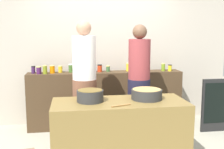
{
  "coord_description": "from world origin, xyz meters",
  "views": [
    {
      "loc": [
        -0.6,
        -3.62,
        1.67
      ],
      "look_at": [
        0.0,
        0.35,
        1.05
      ],
      "focal_mm": 44.01,
      "sensor_mm": 36.0,
      "label": 1
    }
  ],
  "objects_px": {
    "preserve_jar_13": "(146,67)",
    "preserve_jar_11": "(129,67)",
    "preserve_jar_8": "(92,68)",
    "preserve_jar_12": "(139,68)",
    "preserve_jar_2": "(45,70)",
    "cook_in_cap": "(139,89)",
    "preserve_jar_14": "(163,67)",
    "preserve_jar_15": "(170,68)",
    "cooking_pot_center": "(147,94)",
    "preserve_jar_5": "(71,68)",
    "preserve_jar_4": "(60,69)",
    "preserve_jar_9": "(100,68)",
    "chalkboard_sign": "(215,105)",
    "preserve_jar_6": "(79,70)",
    "cook_with_tongs": "(85,91)",
    "preserve_jar_1": "(39,70)",
    "preserve_jar_7": "(85,69)",
    "preserve_jar_10": "(108,69)",
    "preserve_jar_3": "(52,69)",
    "preserve_jar_0": "(33,70)",
    "cooking_pot_left": "(90,96)",
    "wooden_spoon": "(121,105)"
  },
  "relations": [
    {
      "from": "preserve_jar_8",
      "to": "preserve_jar_12",
      "type": "relative_size",
      "value": 1.32
    },
    {
      "from": "preserve_jar_12",
      "to": "preserve_jar_2",
      "type": "bearing_deg",
      "value": -177.36
    },
    {
      "from": "preserve_jar_15",
      "to": "cooking_pot_center",
      "type": "height_order",
      "value": "preserve_jar_15"
    },
    {
      "from": "preserve_jar_10",
      "to": "preserve_jar_0",
      "type": "bearing_deg",
      "value": -178.73
    },
    {
      "from": "chalkboard_sign",
      "to": "preserve_jar_8",
      "type": "bearing_deg",
      "value": 163.63
    },
    {
      "from": "preserve_jar_4",
      "to": "preserve_jar_7",
      "type": "height_order",
      "value": "preserve_jar_7"
    },
    {
      "from": "preserve_jar_1",
      "to": "cooking_pot_center",
      "type": "xyz_separation_m",
      "value": [
        1.5,
        -1.28,
        -0.17
      ]
    },
    {
      "from": "cook_with_tongs",
      "to": "preserve_jar_15",
      "type": "bearing_deg",
      "value": 26.66
    },
    {
      "from": "preserve_jar_13",
      "to": "preserve_jar_11",
      "type": "bearing_deg",
      "value": 167.34
    },
    {
      "from": "preserve_jar_5",
      "to": "preserve_jar_13",
      "type": "distance_m",
      "value": 1.33
    },
    {
      "from": "preserve_jar_6",
      "to": "preserve_jar_11",
      "type": "height_order",
      "value": "preserve_jar_11"
    },
    {
      "from": "preserve_jar_13",
      "to": "preserve_jar_6",
      "type": "bearing_deg",
      "value": -177.61
    },
    {
      "from": "preserve_jar_11",
      "to": "cooking_pot_center",
      "type": "height_order",
      "value": "preserve_jar_11"
    },
    {
      "from": "cook_in_cap",
      "to": "cook_with_tongs",
      "type": "bearing_deg",
      "value": -173.92
    },
    {
      "from": "preserve_jar_8",
      "to": "cooking_pot_center",
      "type": "height_order",
      "value": "preserve_jar_8"
    },
    {
      "from": "preserve_jar_13",
      "to": "preserve_jar_10",
      "type": "bearing_deg",
      "value": 175.62
    },
    {
      "from": "preserve_jar_4",
      "to": "preserve_jar_15",
      "type": "bearing_deg",
      "value": -3.55
    },
    {
      "from": "preserve_jar_7",
      "to": "preserve_jar_3",
      "type": "bearing_deg",
      "value": -179.99
    },
    {
      "from": "preserve_jar_6",
      "to": "preserve_jar_12",
      "type": "xyz_separation_m",
      "value": [
        1.06,
        0.07,
        0.0
      ]
    },
    {
      "from": "preserve_jar_4",
      "to": "preserve_jar_9",
      "type": "xyz_separation_m",
      "value": [
        0.68,
        -0.03,
        0.01
      ]
    },
    {
      "from": "preserve_jar_6",
      "to": "preserve_jar_13",
      "type": "distance_m",
      "value": 1.19
    },
    {
      "from": "preserve_jar_3",
      "to": "preserve_jar_11",
      "type": "distance_m",
      "value": 1.34
    },
    {
      "from": "preserve_jar_4",
      "to": "wooden_spoon",
      "type": "height_order",
      "value": "preserve_jar_4"
    },
    {
      "from": "preserve_jar_11",
      "to": "preserve_jar_14",
      "type": "xyz_separation_m",
      "value": [
        0.62,
        -0.08,
        -0.0
      ]
    },
    {
      "from": "preserve_jar_1",
      "to": "preserve_jar_7",
      "type": "distance_m",
      "value": 0.77
    },
    {
      "from": "preserve_jar_8",
      "to": "preserve_jar_11",
      "type": "height_order",
      "value": "preserve_jar_11"
    },
    {
      "from": "preserve_jar_7",
      "to": "chalkboard_sign",
      "type": "xyz_separation_m",
      "value": [
        2.15,
        -0.55,
        -0.59
      ]
    },
    {
      "from": "preserve_jar_10",
      "to": "preserve_jar_11",
      "type": "xyz_separation_m",
      "value": [
        0.37,
        0.02,
        0.02
      ]
    },
    {
      "from": "preserve_jar_11",
      "to": "preserve_jar_6",
      "type": "bearing_deg",
      "value": -172.47
    },
    {
      "from": "preserve_jar_8",
      "to": "cook_with_tongs",
      "type": "relative_size",
      "value": 0.07
    },
    {
      "from": "cooking_pot_left",
      "to": "cook_in_cap",
      "type": "distance_m",
      "value": 0.98
    },
    {
      "from": "preserve_jar_8",
      "to": "preserve_jar_13",
      "type": "xyz_separation_m",
      "value": [
        0.96,
        -0.06,
        0.01
      ]
    },
    {
      "from": "preserve_jar_6",
      "to": "preserve_jar_0",
      "type": "bearing_deg",
      "value": 174.51
    },
    {
      "from": "preserve_jar_3",
      "to": "chalkboard_sign",
      "type": "height_order",
      "value": "preserve_jar_3"
    },
    {
      "from": "preserve_jar_4",
      "to": "preserve_jar_11",
      "type": "xyz_separation_m",
      "value": [
        1.21,
        -0.0,
        0.02
      ]
    },
    {
      "from": "preserve_jar_3",
      "to": "preserve_jar_14",
      "type": "distance_m",
      "value": 1.96
    },
    {
      "from": "preserve_jar_6",
      "to": "preserve_jar_13",
      "type": "bearing_deg",
      "value": 2.39
    },
    {
      "from": "preserve_jar_10",
      "to": "chalkboard_sign",
      "type": "bearing_deg",
      "value": -18.75
    },
    {
      "from": "cook_in_cap",
      "to": "preserve_jar_14",
      "type": "bearing_deg",
      "value": 49.44
    },
    {
      "from": "preserve_jar_10",
      "to": "cooking_pot_center",
      "type": "distance_m",
      "value": 1.42
    },
    {
      "from": "preserve_jar_8",
      "to": "preserve_jar_15",
      "type": "xyz_separation_m",
      "value": [
        1.39,
        -0.1,
        -0.01
      ]
    },
    {
      "from": "preserve_jar_0",
      "to": "chalkboard_sign",
      "type": "relative_size",
      "value": 0.14
    },
    {
      "from": "preserve_jar_1",
      "to": "cook_with_tongs",
      "type": "relative_size",
      "value": 0.07
    },
    {
      "from": "preserve_jar_3",
      "to": "preserve_jar_7",
      "type": "height_order",
      "value": "same"
    },
    {
      "from": "preserve_jar_7",
      "to": "preserve_jar_9",
      "type": "bearing_deg",
      "value": 8.18
    },
    {
      "from": "preserve_jar_12",
      "to": "cook_in_cap",
      "type": "bearing_deg",
      "value": -103.61
    },
    {
      "from": "cooking_pot_center",
      "to": "preserve_jar_11",
      "type": "bearing_deg",
      "value": 87.74
    },
    {
      "from": "preserve_jar_5",
      "to": "cooking_pot_center",
      "type": "distance_m",
      "value": 1.7
    },
    {
      "from": "preserve_jar_13",
      "to": "wooden_spoon",
      "type": "bearing_deg",
      "value": -114.9
    },
    {
      "from": "preserve_jar_0",
      "to": "preserve_jar_9",
      "type": "xyz_separation_m",
      "value": [
        1.13,
        0.02,
        0.0
      ]
    }
  ]
}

